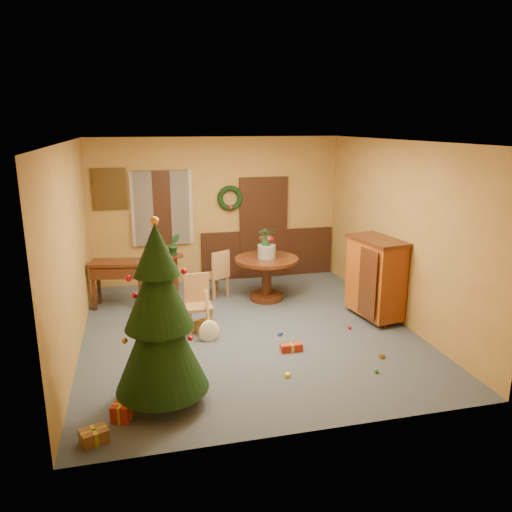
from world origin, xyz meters
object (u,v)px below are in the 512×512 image
object	(u,v)px
chair_near	(198,301)
christmas_tree	(160,319)
sideboard	(375,276)
dining_table	(267,270)
writing_desk	(118,272)

from	to	relation	value
chair_near	christmas_tree	bearing A→B (deg)	-108.48
christmas_tree	sideboard	bearing A→B (deg)	27.11
dining_table	chair_near	xyz separation A→B (m)	(-1.40, -1.14, -0.07)
dining_table	christmas_tree	size ratio (longest dim) A/B	0.52
dining_table	writing_desk	size ratio (longest dim) A/B	1.14
chair_near	sideboard	distance (m)	2.91
christmas_tree	sideboard	distance (m)	4.02
christmas_tree	sideboard	size ratio (longest dim) A/B	1.62
chair_near	sideboard	size ratio (longest dim) A/B	0.67
dining_table	chair_near	world-z (taller)	chair_near
writing_desk	sideboard	distance (m)	4.40
chair_near	writing_desk	size ratio (longest dim) A/B	0.90
chair_near	christmas_tree	distance (m)	2.18
chair_near	writing_desk	xyz separation A→B (m)	(-1.22, 1.39, 0.14)
writing_desk	chair_near	bearing A→B (deg)	-48.91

